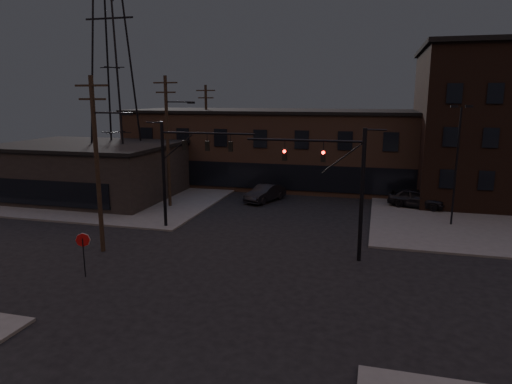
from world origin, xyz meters
TOP-DOWN VIEW (x-y plane):
  - ground at (0.00, 0.00)m, footprint 140.00×140.00m
  - sidewalk_nw at (-22.00, 22.00)m, footprint 30.00×30.00m
  - building_row at (0.00, 28.00)m, footprint 40.00×12.00m
  - building_left at (-20.00, 16.00)m, footprint 16.00×12.00m
  - traffic_signal_near at (5.36, 4.50)m, footprint 7.12×0.24m
  - traffic_signal_far at (-6.72, 8.00)m, footprint 7.12×0.24m
  - stop_sign at (-8.00, -1.99)m, footprint 0.72×0.33m
  - utility_pole_near at (-9.43, 2.00)m, footprint 3.70×0.28m
  - utility_pole_mid at (-10.44, 14.00)m, footprint 3.70×0.28m
  - utility_pole_far at (-11.50, 26.00)m, footprint 2.20×0.28m
  - transmission_tower at (-18.00, 18.00)m, footprint 7.00×7.00m
  - lot_light_a at (13.00, 14.00)m, footprint 1.50×0.28m
  - parked_car_lot_a at (10.83, 19.08)m, footprint 5.22×3.23m
  - parked_car_lot_b at (15.61, 24.20)m, footprint 4.45×2.85m
  - car_crossing at (-2.81, 18.49)m, footprint 3.29×5.14m

SIDE VIEW (x-z plane):
  - ground at x=0.00m, z-range 0.00..0.00m
  - sidewalk_nw at x=-22.00m, z-range 0.00..0.15m
  - parked_car_lot_b at x=15.61m, z-range 0.15..1.35m
  - car_crossing at x=-2.81m, z-range 0.00..1.60m
  - parked_car_lot_a at x=10.83m, z-range 0.15..1.81m
  - stop_sign at x=-8.00m, z-range 0.60..3.08m
  - building_left at x=-20.00m, z-range 0.00..5.00m
  - building_row at x=0.00m, z-range 0.00..8.00m
  - traffic_signal_near at x=5.36m, z-range 0.93..8.93m
  - traffic_signal_far at x=-6.72m, z-range 1.01..9.01m
  - lot_light_a at x=13.00m, z-range 0.94..10.08m
  - utility_pole_far at x=-11.50m, z-range 0.28..11.28m
  - utility_pole_near at x=-9.43m, z-range 0.37..11.37m
  - utility_pole_mid at x=-10.44m, z-range 0.38..11.88m
  - transmission_tower at x=-18.00m, z-range 0.00..25.00m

